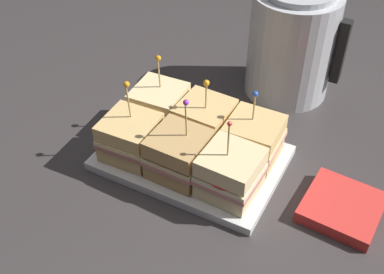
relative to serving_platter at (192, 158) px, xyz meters
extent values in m
plane|color=#383333|center=(0.00, 0.00, -0.01)|extent=(6.00, 6.00, 0.00)
cube|color=silver|center=(0.00, 0.00, 0.00)|extent=(0.34, 0.23, 0.01)
cube|color=silver|center=(0.00, 0.00, 0.01)|extent=(0.34, 0.23, 0.01)
cube|color=tan|center=(-0.10, -0.05, 0.03)|extent=(0.10, 0.10, 0.03)
cube|color=#B26B60|center=(-0.10, -0.05, 0.05)|extent=(0.10, 0.10, 0.01)
cube|color=beige|center=(-0.10, -0.05, 0.05)|extent=(0.10, 0.10, 0.01)
cube|color=#E0B771|center=(-0.10, -0.05, 0.07)|extent=(0.10, 0.10, 0.03)
cylinder|color=tan|center=(-0.11, -0.04, 0.12)|extent=(0.00, 0.01, 0.09)
sphere|color=orange|center=(-0.11, -0.04, 0.16)|extent=(0.01, 0.01, 0.01)
cube|color=tan|center=(0.00, -0.05, 0.03)|extent=(0.10, 0.10, 0.03)
cube|color=tan|center=(0.00, -0.05, 0.05)|extent=(0.10, 0.10, 0.01)
cube|color=beige|center=(0.00, -0.05, 0.05)|extent=(0.10, 0.10, 0.01)
cylinder|color=red|center=(0.00, -0.07, 0.06)|extent=(0.06, 0.06, 0.00)
cube|color=tan|center=(0.00, -0.05, 0.08)|extent=(0.10, 0.10, 0.03)
cylinder|color=tan|center=(0.01, -0.04, 0.13)|extent=(0.00, 0.01, 0.08)
sphere|color=purple|center=(0.01, -0.04, 0.17)|extent=(0.01, 0.01, 0.01)
cube|color=beige|center=(0.10, -0.05, 0.03)|extent=(0.10, 0.10, 0.03)
cube|color=tan|center=(0.10, -0.05, 0.05)|extent=(0.11, 0.11, 0.01)
cube|color=beige|center=(0.10, -0.05, 0.05)|extent=(0.10, 0.10, 0.01)
cylinder|color=red|center=(0.10, -0.07, 0.06)|extent=(0.07, 0.07, 0.00)
cube|color=beige|center=(0.10, -0.05, 0.08)|extent=(0.10, 0.10, 0.03)
cylinder|color=tan|center=(0.10, -0.05, 0.12)|extent=(0.00, 0.00, 0.08)
sphere|color=red|center=(0.10, -0.05, 0.16)|extent=(0.01, 0.01, 0.01)
cube|color=beige|center=(-0.10, 0.05, 0.03)|extent=(0.10, 0.10, 0.03)
cube|color=tan|center=(-0.10, 0.05, 0.05)|extent=(0.11, 0.11, 0.01)
cube|color=beige|center=(-0.10, 0.05, 0.05)|extent=(0.10, 0.10, 0.01)
cylinder|color=red|center=(-0.10, 0.04, 0.06)|extent=(0.08, 0.08, 0.00)
cube|color=beige|center=(-0.10, 0.05, 0.08)|extent=(0.10, 0.10, 0.03)
cylinder|color=tan|center=(-0.10, 0.06, 0.12)|extent=(0.00, 0.01, 0.08)
sphere|color=orange|center=(-0.10, 0.06, 0.16)|extent=(0.01, 0.01, 0.01)
cube|color=tan|center=(0.00, 0.05, 0.03)|extent=(0.10, 0.10, 0.03)
cube|color=#B26B60|center=(0.00, 0.05, 0.05)|extent=(0.11, 0.11, 0.01)
cube|color=beige|center=(0.00, 0.05, 0.05)|extent=(0.10, 0.10, 0.01)
cylinder|color=red|center=(0.00, 0.04, 0.06)|extent=(0.06, 0.06, 0.00)
cube|color=#E0B771|center=(0.00, 0.05, 0.08)|extent=(0.10, 0.10, 0.03)
cylinder|color=tan|center=(0.01, 0.04, 0.12)|extent=(0.00, 0.00, 0.07)
sphere|color=orange|center=(0.01, 0.04, 0.15)|extent=(0.01, 0.01, 0.01)
cube|color=tan|center=(0.10, 0.05, 0.03)|extent=(0.10, 0.10, 0.03)
cube|color=tan|center=(0.10, 0.05, 0.05)|extent=(0.10, 0.10, 0.01)
cube|color=beige|center=(0.10, 0.05, 0.05)|extent=(0.10, 0.10, 0.01)
cube|color=#E0B771|center=(0.10, 0.05, 0.07)|extent=(0.10, 0.10, 0.03)
cylinder|color=tan|center=(0.10, 0.06, 0.11)|extent=(0.00, 0.00, 0.07)
sphere|color=blue|center=(0.10, 0.06, 0.15)|extent=(0.01, 0.01, 0.01)
cylinder|color=#B7BABF|center=(0.08, 0.32, 0.11)|extent=(0.19, 0.19, 0.24)
cube|color=black|center=(0.18, 0.32, 0.12)|extent=(0.02, 0.02, 0.14)
cube|color=red|center=(0.29, 0.01, 0.00)|extent=(0.14, 0.14, 0.02)
camera|label=1|loc=(0.32, -0.60, 0.65)|focal=45.00mm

